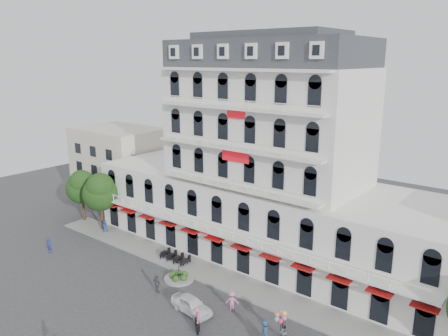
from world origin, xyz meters
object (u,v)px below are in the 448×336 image
parked_car (191,305)px  rider_east (265,333)px  balloon_vendor (282,327)px  rider_center (197,318)px

parked_car → rider_east: (7.93, 0.27, 0.34)m
parked_car → balloon_vendor: balloon_vendor is taller
parked_car → rider_east: 7.94m
parked_car → rider_center: (2.34, -1.82, 0.45)m
rider_east → rider_center: (-5.59, -2.08, 0.11)m
rider_center → rider_east: bearing=63.5°
balloon_vendor → rider_east: bearing=-119.8°
rider_center → balloon_vendor: (6.38, 3.47, 0.05)m
rider_east → rider_center: rider_center is taller
rider_center → balloon_vendor: size_ratio=0.93×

